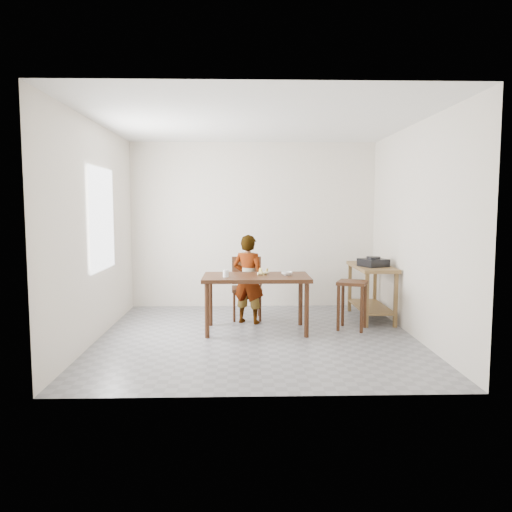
{
  "coord_description": "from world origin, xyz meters",
  "views": [
    {
      "loc": [
        -0.19,
        -6.22,
        1.66
      ],
      "look_at": [
        0.0,
        0.4,
        1.0
      ],
      "focal_mm": 35.0,
      "sensor_mm": 36.0,
      "label": 1
    }
  ],
  "objects_px": {
    "prep_counter": "(371,292)",
    "child": "(248,279)",
    "dining_chair": "(247,288)",
    "dining_table": "(256,303)",
    "stool": "(352,305)"
  },
  "relations": [
    {
      "from": "dining_table",
      "to": "stool",
      "type": "height_order",
      "value": "dining_table"
    },
    {
      "from": "dining_table",
      "to": "prep_counter",
      "type": "distance_m",
      "value": 1.86
    },
    {
      "from": "prep_counter",
      "to": "dining_chair",
      "type": "relative_size",
      "value": 1.32
    },
    {
      "from": "dining_table",
      "to": "prep_counter",
      "type": "height_order",
      "value": "prep_counter"
    },
    {
      "from": "dining_table",
      "to": "prep_counter",
      "type": "bearing_deg",
      "value": 22.15
    },
    {
      "from": "prep_counter",
      "to": "child",
      "type": "xyz_separation_m",
      "value": [
        -1.82,
        -0.22,
        0.23
      ]
    },
    {
      "from": "prep_counter",
      "to": "dining_chair",
      "type": "distance_m",
      "value": 1.84
    },
    {
      "from": "dining_table",
      "to": "stool",
      "type": "bearing_deg",
      "value": 2.97
    },
    {
      "from": "child",
      "to": "dining_chair",
      "type": "bearing_deg",
      "value": -62.45
    },
    {
      "from": "child",
      "to": "dining_chair",
      "type": "xyz_separation_m",
      "value": [
        -0.02,
        0.27,
        -0.18
      ]
    },
    {
      "from": "prep_counter",
      "to": "dining_chair",
      "type": "height_order",
      "value": "dining_chair"
    },
    {
      "from": "dining_chair",
      "to": "stool",
      "type": "height_order",
      "value": "dining_chair"
    },
    {
      "from": "dining_table",
      "to": "child",
      "type": "bearing_deg",
      "value": 101.61
    },
    {
      "from": "prep_counter",
      "to": "child",
      "type": "height_order",
      "value": "child"
    },
    {
      "from": "child",
      "to": "dining_chair",
      "type": "relative_size",
      "value": 1.4
    }
  ]
}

